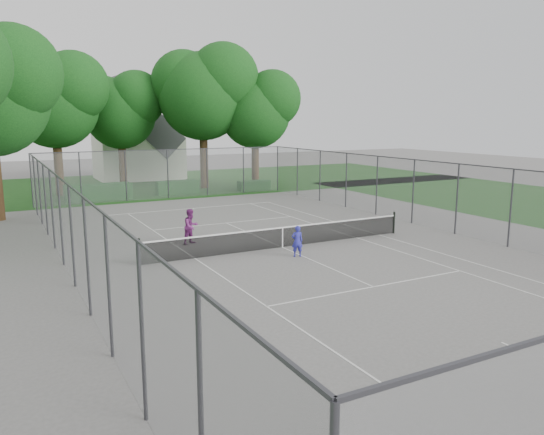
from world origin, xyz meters
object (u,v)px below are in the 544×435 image
house (138,138)px  woman_player (191,226)px  tennis_net (283,236)px  girl_player (297,241)px

house → woman_player: 28.83m
tennis_net → woman_player: woman_player is taller
house → woman_player: size_ratio=5.84×
tennis_net → girl_player: bearing=-97.7°
girl_player → house: bearing=-76.3°
girl_player → woman_player: 5.27m
house → woman_player: house is taller
tennis_net → woman_player: size_ratio=7.88×
girl_player → woman_player: bearing=-37.0°
tennis_net → girl_player: 1.68m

